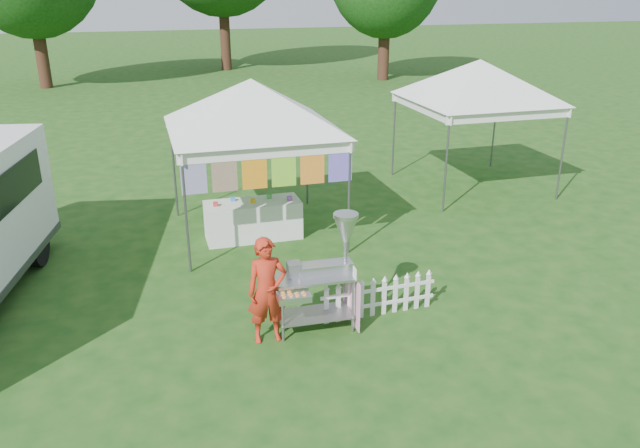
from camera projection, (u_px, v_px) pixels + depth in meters
name	position (u px, v px, depth m)	size (l,w,h in m)	color
ground	(302.00, 319.00, 9.17)	(120.00, 120.00, 0.00)	#184614
canopy_main	(251.00, 79.00, 11.21)	(4.24, 4.24, 3.45)	#59595E
canopy_right	(481.00, 60.00, 13.99)	(4.24, 4.24, 3.45)	#59595E
donut_cart	(327.00, 264.00, 8.59)	(1.24, 0.80, 1.69)	gray
vendor	(267.00, 291.00, 8.37)	(0.55, 0.36, 1.51)	#B62916
picket_fence	(378.00, 298.00, 9.17)	(1.80, 0.09, 0.56)	white
display_table	(253.00, 220.00, 11.94)	(1.80, 0.70, 0.73)	white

